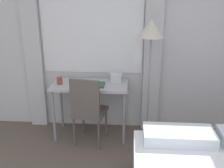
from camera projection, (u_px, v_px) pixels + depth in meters
The scene contains 7 objects.
wall_back_with_window at pixel (122, 37), 3.60m from camera, with size 5.55×0.13×2.70m.
desk at pixel (90, 90), 3.55m from camera, with size 1.02×0.49×0.78m.
desk_chair at pixel (88, 108), 3.38m from camera, with size 0.47×0.47×0.95m.
standing_lamp at pixel (151, 43), 3.15m from camera, with size 0.33×0.33×1.65m.
telephone at pixel (116, 78), 3.59m from camera, with size 0.17×0.14×0.12m.
book at pixel (95, 84), 3.46m from camera, with size 0.25×0.20×0.02m.
mug at pixel (60, 81), 3.50m from camera, with size 0.07×0.07×0.10m.
Camera 1 is at (0.06, -0.84, 1.97)m, focal length 42.00 mm.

